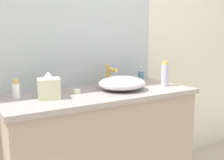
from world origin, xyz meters
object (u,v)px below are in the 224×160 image
at_px(lotion_bottle, 165,74).
at_px(candle_jar, 77,91).
at_px(perfume_bottle, 16,90).
at_px(tissue_box, 49,87).
at_px(soap_dispenser, 141,76).
at_px(sink_basin, 122,83).

relative_size(lotion_bottle, candle_jar, 3.76).
relative_size(lotion_bottle, perfume_bottle, 1.59).
bearing_deg(candle_jar, perfume_bottle, 173.63).
relative_size(tissue_box, candle_jar, 3.21).
bearing_deg(perfume_bottle, candle_jar, -6.37).
xyz_separation_m(soap_dispenser, tissue_box, (-0.82, -0.12, 0.01)).
height_order(sink_basin, lotion_bottle, lotion_bottle).
height_order(tissue_box, candle_jar, tissue_box).
distance_m(sink_basin, lotion_bottle, 0.39).
xyz_separation_m(sink_basin, lotion_bottle, (0.38, -0.04, 0.04)).
distance_m(perfume_bottle, candle_jar, 0.39).
relative_size(soap_dispenser, candle_jar, 2.84).
xyz_separation_m(sink_basin, tissue_box, (-0.54, 0.02, 0.02)).
bearing_deg(candle_jar, sink_basin, -10.15).
bearing_deg(perfume_bottle, lotion_bottle, -7.27).
relative_size(soap_dispenser, tissue_box, 0.89).
relative_size(sink_basin, perfume_bottle, 2.85).
distance_m(sink_basin, candle_jar, 0.34).
bearing_deg(lotion_bottle, candle_jar, 172.23).
bearing_deg(candle_jar, tissue_box, -168.73).
xyz_separation_m(perfume_bottle, tissue_box, (0.18, -0.09, 0.02)).
height_order(soap_dispenser, candle_jar, soap_dispenser).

